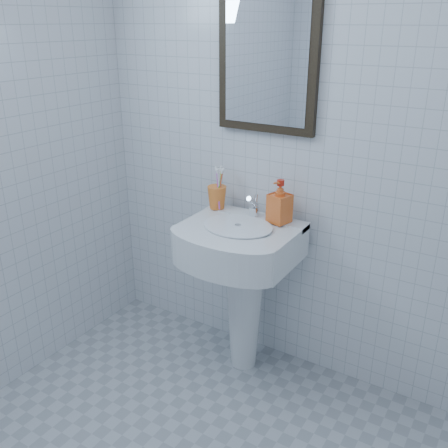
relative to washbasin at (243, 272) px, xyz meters
The scene contains 6 objects.
wall_back 0.74m from the washbasin, 53.43° to the left, with size 2.20×0.02×2.50m, color silver.
washbasin is the anchor object (origin of this frame).
faucet 0.33m from the washbasin, 90.00° to the left, with size 0.05×0.11×0.12m.
toothbrush_cup 0.41m from the washbasin, 154.30° to the left, with size 0.10×0.10×0.12m, color orange, non-canonical shape.
soap_dispenser 0.41m from the washbasin, 35.96° to the left, with size 0.09×0.10×0.21m, color #DB5415.
wall_mirror 1.01m from the washbasin, 90.00° to the left, with size 0.50×0.04×0.62m.
Camera 1 is at (0.93, -0.95, 1.74)m, focal length 40.00 mm.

